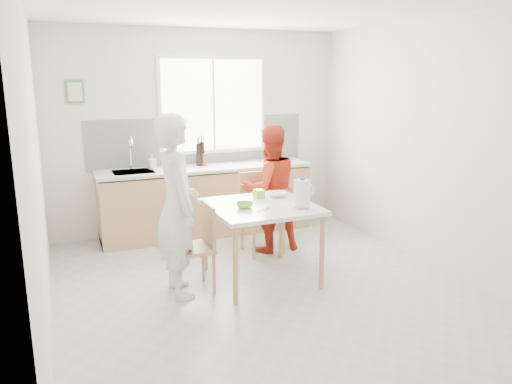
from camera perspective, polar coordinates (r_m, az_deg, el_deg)
ground at (r=5.13m, az=0.92°, el=-10.88°), size 4.50×4.50×0.00m
room_shell at (r=4.71m, az=1.00°, el=7.72°), size 4.50×4.50×4.50m
window at (r=6.86m, az=-4.91°, el=9.85°), size 1.50×0.06×1.30m
backsplash at (r=6.86m, az=-6.47°, el=5.83°), size 3.00×0.02×0.65m
picture_frame at (r=6.55m, az=-19.99°, el=10.72°), size 0.22×0.03×0.28m
kitchen_counter at (r=6.73m, az=-5.64°, el=-1.28°), size 2.84×0.64×1.37m
dining_table at (r=5.11m, az=0.57°, el=-2.36°), size 1.07×1.07×0.81m
chair_left at (r=4.96m, az=-6.72°, el=-5.87°), size 0.41×0.41×0.88m
chair_far at (r=6.02m, az=0.45°, el=-1.87°), size 0.45×0.45×0.96m
person_white at (r=4.79m, az=-9.03°, el=-1.64°), size 0.43×0.65×1.76m
person_red at (r=5.99m, az=1.56°, el=0.35°), size 0.75×0.59×1.53m
bowl_green at (r=4.96m, az=-1.30°, el=-1.52°), size 0.18×0.18×0.05m
bowl_white at (r=5.42m, az=2.41°, el=-0.27°), size 0.21×0.21×0.05m
milk_jug at (r=4.95m, az=5.33°, el=-0.08°), size 0.23×0.16×0.29m
green_box at (r=5.37m, az=0.34°, el=-0.20°), size 0.10×0.10×0.09m
spoon at (r=4.86m, az=0.76°, el=-2.04°), size 0.15×0.07×0.01m
cutting_board at (r=6.94m, az=2.17°, el=3.49°), size 0.38×0.30×0.01m
wine_bottle_a at (r=6.69m, az=-6.18°, el=4.39°), size 0.07×0.07×0.32m
wine_bottle_b at (r=6.67m, az=-6.60°, el=4.28°), size 0.07×0.07×0.30m
jar_amber at (r=6.69m, az=-5.93°, el=3.71°), size 0.06×0.06×0.16m
soap_bottle at (r=6.54m, az=-11.81°, el=3.44°), size 0.10×0.10×0.20m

